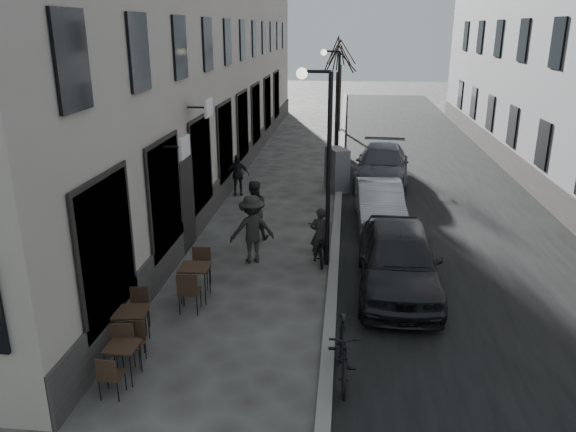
% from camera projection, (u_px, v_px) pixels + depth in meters
% --- Properties ---
extents(ground, '(120.00, 120.00, 0.00)m').
position_uv_depth(ground, '(312.00, 408.00, 9.32)').
color(ground, '#3B3836').
rests_on(ground, ground).
extents(road, '(7.30, 60.00, 0.00)m').
position_uv_depth(road, '(426.00, 175.00, 24.01)').
color(road, black).
rests_on(road, ground).
extents(kerb, '(0.25, 60.00, 0.12)m').
position_uv_depth(kerb, '(340.00, 171.00, 24.36)').
color(kerb, gray).
rests_on(kerb, ground).
extents(streetlamp_near, '(0.90, 0.28, 5.09)m').
position_uv_depth(streetlamp_near, '(322.00, 147.00, 13.98)').
color(streetlamp_near, black).
rests_on(streetlamp_near, ground).
extents(streetlamp_far, '(0.90, 0.28, 5.09)m').
position_uv_depth(streetlamp_far, '(335.00, 94.00, 25.29)').
color(streetlamp_far, black).
rests_on(streetlamp_far, ground).
extents(tree_near, '(2.40, 2.40, 5.70)m').
position_uv_depth(tree_near, '(339.00, 56.00, 27.63)').
color(tree_near, black).
rests_on(tree_near, ground).
extents(tree_far, '(2.40, 2.40, 5.70)m').
position_uv_depth(tree_far, '(341.00, 51.00, 33.28)').
color(tree_far, black).
rests_on(tree_far, ground).
extents(bistro_set_a, '(0.56, 1.36, 0.80)m').
position_uv_depth(bistro_set_a, '(123.00, 359.00, 9.97)').
color(bistro_set_a, black).
rests_on(bistro_set_a, ground).
extents(bistro_set_b, '(0.73, 1.61, 0.92)m').
position_uv_depth(bistro_set_b, '(132.00, 325.00, 10.98)').
color(bistro_set_b, black).
rests_on(bistro_set_b, ground).
extents(bistro_set_c, '(0.70, 1.66, 0.97)m').
position_uv_depth(bistro_set_c, '(195.00, 279.00, 12.91)').
color(bistro_set_c, black).
rests_on(bistro_set_c, ground).
extents(sign_board, '(0.45, 0.62, 0.99)m').
position_uv_depth(sign_board, '(116.00, 325.00, 11.11)').
color(sign_board, black).
rests_on(sign_board, ground).
extents(utility_cabinet, '(1.00, 1.26, 1.66)m').
position_uv_depth(utility_cabinet, '(337.00, 170.00, 21.45)').
color(utility_cabinet, slate).
rests_on(utility_cabinet, ground).
extents(bicycle, '(0.81, 1.80, 0.91)m').
position_uv_depth(bicycle, '(320.00, 245.00, 15.08)').
color(bicycle, black).
rests_on(bicycle, ground).
extents(cyclist_rider, '(0.58, 0.42, 1.50)m').
position_uv_depth(cyclist_rider, '(320.00, 235.00, 14.98)').
color(cyclist_rider, black).
rests_on(cyclist_rider, ground).
extents(pedestrian_near, '(0.98, 0.83, 1.78)m').
position_uv_depth(pedestrian_near, '(254.00, 210.00, 16.52)').
color(pedestrian_near, '#272522').
rests_on(pedestrian_near, ground).
extents(pedestrian_mid, '(1.36, 1.06, 1.85)m').
position_uv_depth(pedestrian_mid, '(252.00, 229.00, 14.87)').
color(pedestrian_mid, black).
rests_on(pedestrian_mid, ground).
extents(pedestrian_far, '(0.96, 0.54, 1.54)m').
position_uv_depth(pedestrian_far, '(237.00, 175.00, 20.97)').
color(pedestrian_far, black).
rests_on(pedestrian_far, ground).
extents(car_near, '(1.98, 4.71, 1.59)m').
position_uv_depth(car_near, '(398.00, 259.00, 13.29)').
color(car_near, black).
rests_on(car_near, ground).
extents(car_mid, '(1.56, 4.07, 1.32)m').
position_uv_depth(car_mid, '(379.00, 203.00, 17.92)').
color(car_mid, '#93969B').
rests_on(car_mid, ground).
extents(car_far, '(2.51, 5.23, 1.47)m').
position_uv_depth(car_far, '(382.00, 165.00, 22.61)').
color(car_far, '#3B3D46').
rests_on(car_far, ground).
extents(moped, '(0.63, 1.87, 1.11)m').
position_uv_depth(moped, '(343.00, 351.00, 9.94)').
color(moped, black).
rests_on(moped, ground).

